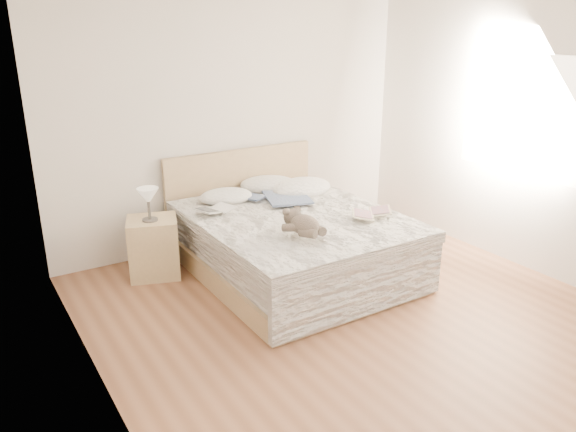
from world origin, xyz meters
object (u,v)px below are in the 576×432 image
object	(u,v)px
photo_book	(215,210)
childrens_book	(372,213)
bed	(290,241)
nightstand	(154,247)
teddy_bear	(305,233)
table_lamp	(148,198)

from	to	relation	value
photo_book	childrens_book	size ratio (longest dim) A/B	0.83
bed	nightstand	size ratio (longest dim) A/B	3.83
bed	childrens_book	bearing A→B (deg)	-42.76
teddy_bear	photo_book	bearing A→B (deg)	100.09
nightstand	childrens_book	bearing A→B (deg)	-33.30
table_lamp	childrens_book	bearing A→B (deg)	-32.16
photo_book	bed	bearing A→B (deg)	-47.33
photo_book	teddy_bear	xyz separation A→B (m)	(0.34, -0.97, 0.02)
nightstand	childrens_book	distance (m)	2.04
photo_book	teddy_bear	bearing A→B (deg)	-89.05
photo_book	table_lamp	bearing A→B (deg)	138.76
table_lamp	photo_book	size ratio (longest dim) A/B	0.91
bed	table_lamp	size ratio (longest dim) A/B	7.01
table_lamp	bed	bearing A→B (deg)	-26.00
table_lamp	childrens_book	xyz separation A→B (m)	(1.70, -1.07, -0.15)
bed	photo_book	size ratio (longest dim) A/B	6.41
nightstand	childrens_book	size ratio (longest dim) A/B	1.38
nightstand	table_lamp	world-z (taller)	table_lamp
nightstand	table_lamp	bearing A→B (deg)	-123.95
childrens_book	photo_book	bearing A→B (deg)	-179.34
table_lamp	photo_book	world-z (taller)	table_lamp
childrens_book	nightstand	bearing A→B (deg)	-176.59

